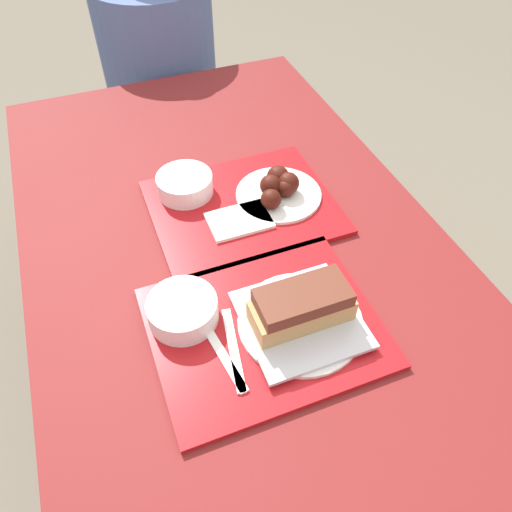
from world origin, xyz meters
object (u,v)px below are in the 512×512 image
at_px(bowl_coleslaw_near, 183,309).
at_px(wings_plate_far, 278,188).
at_px(tray_far, 243,207).
at_px(tray_near, 264,327).
at_px(person_seated_across, 159,57).
at_px(brisket_sandwich_plate, 301,312).
at_px(bowl_coleslaw_far, 185,183).

bearing_deg(bowl_coleslaw_near, wings_plate_far, 40.81).
bearing_deg(tray_far, bowl_coleslaw_near, -129.37).
bearing_deg(tray_near, person_seated_across, 85.73).
xyz_separation_m(tray_far, wings_plate_far, (0.09, 0.00, 0.03)).
height_order(tray_near, bowl_coleslaw_near, bowl_coleslaw_near).
distance_m(tray_far, brisket_sandwich_plate, 0.34).
bearing_deg(person_seated_across, tray_near, -94.27).
bearing_deg(person_seated_across, bowl_coleslaw_near, -101.02).
height_order(wings_plate_far, person_seated_across, person_seated_across).
relative_size(brisket_sandwich_plate, wings_plate_far, 1.16).
distance_m(tray_near, bowl_coleslaw_far, 0.41).
height_order(brisket_sandwich_plate, wings_plate_far, brisket_sandwich_plate).
distance_m(brisket_sandwich_plate, person_seated_across, 1.22).
distance_m(tray_near, person_seated_across, 1.20).
xyz_separation_m(tray_near, tray_far, (0.08, 0.32, 0.00)).
bearing_deg(bowl_coleslaw_near, bowl_coleslaw_far, 73.72).
distance_m(bowl_coleslaw_near, person_seated_across, 1.15).
bearing_deg(bowl_coleslaw_near, brisket_sandwich_plate, -24.47).
distance_m(tray_near, brisket_sandwich_plate, 0.08).
height_order(tray_near, brisket_sandwich_plate, brisket_sandwich_plate).
xyz_separation_m(tray_far, brisket_sandwich_plate, (-0.01, -0.34, 0.04)).
distance_m(brisket_sandwich_plate, bowl_coleslaw_far, 0.44).
xyz_separation_m(tray_near, wings_plate_far, (0.16, 0.32, 0.03)).
bearing_deg(bowl_coleslaw_far, wings_plate_far, -24.66).
xyz_separation_m(bowl_coleslaw_near, wings_plate_far, (0.29, 0.25, -0.00)).
xyz_separation_m(bowl_coleslaw_near, brisket_sandwich_plate, (0.19, -0.09, 0.01)).
bearing_deg(wings_plate_far, tray_far, -179.34).
relative_size(bowl_coleslaw_near, brisket_sandwich_plate, 0.56).
xyz_separation_m(wings_plate_far, person_seated_across, (-0.07, 0.88, -0.07)).
distance_m(tray_far, bowl_coleslaw_far, 0.14).
distance_m(bowl_coleslaw_near, bowl_coleslaw_far, 0.35).
height_order(tray_far, brisket_sandwich_plate, brisket_sandwich_plate).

